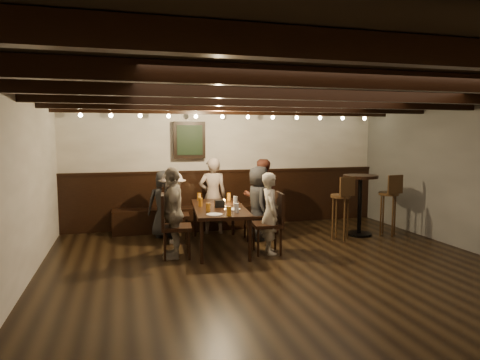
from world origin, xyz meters
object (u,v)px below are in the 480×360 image
object	(u,v)px
chair_left_far	(175,238)
person_bench_centre	(213,196)
chair_right_near	(257,224)
dining_table	(219,210)
bar_stool_right	(388,213)
person_right_far	(270,213)
person_right_near	(258,203)
high_top_table	(360,196)
person_left_far	(173,212)
chair_left_near	(175,225)
person_left_near	(173,207)
bar_stool_left	(341,216)
chair_right_far	(268,235)
person_bench_right	(261,196)
person_bench_left	(164,204)

from	to	relation	value
chair_left_far	person_bench_centre	world-z (taller)	person_bench_centre
chair_left_far	person_bench_centre	bearing A→B (deg)	154.34
chair_right_near	person_bench_centre	size ratio (longest dim) A/B	0.63
dining_table	bar_stool_right	size ratio (longest dim) A/B	1.66
person_right_far	chair_right_near	bearing A→B (deg)	1.98
person_right_near	high_top_table	world-z (taller)	person_right_near
dining_table	person_bench_centre	size ratio (longest dim) A/B	1.32
person_left_far	person_bench_centre	bearing A→B (deg)	153.43
chair_left_far	chair_right_near	distance (m)	1.70
chair_left_near	bar_stool_right	world-z (taller)	bar_stool_right
person_right_near	bar_stool_right	size ratio (longest dim) A/B	1.15
chair_left_near	person_left_near	world-z (taller)	person_left_near
person_bench_centre	high_top_table	world-z (taller)	person_bench_centre
chair_left_near	bar_stool_left	distance (m)	2.92
chair_right_near	chair_right_far	distance (m)	0.90
chair_right_far	person_right_near	distance (m)	0.97
person_left_far	person_right_far	distance (m)	1.50
person_left_near	high_top_table	distance (m)	3.41
chair_left_far	person_left_far	world-z (taller)	person_left_far
chair_left_far	chair_right_near	world-z (taller)	chair_left_far
high_top_table	chair_left_far	bearing A→B (deg)	-171.01
person_bench_right	person_right_far	distance (m)	1.36
person_bench_left	bar_stool_left	xyz separation A→B (m)	(2.99, -1.02, -0.19)
chair_right_near	dining_table	bearing A→B (deg)	122.05
chair_left_near	person_bench_right	size ratio (longest dim) A/B	0.71
person_bench_right	high_top_table	xyz separation A→B (m)	(1.70, -0.63, 0.03)
chair_right_near	bar_stool_left	bearing A→B (deg)	-99.73
person_right_far	bar_stool_right	size ratio (longest dim) A/B	1.12
dining_table	high_top_table	bearing A→B (deg)	9.75
high_top_table	person_right_near	bearing A→B (deg)	174.17
person_left_near	chair_right_far	bearing A→B (deg)	58.53
person_bench_centre	person_left_near	size ratio (longest dim) A/B	1.15
person_bench_centre	person_left_near	world-z (taller)	person_bench_centre
chair_left_far	person_left_near	distance (m)	0.96
person_left_near	person_right_far	bearing A→B (deg)	59.04
chair_right_near	person_left_far	distance (m)	1.77
bar_stool_right	person_bench_left	bearing A→B (deg)	161.07
person_bench_right	person_right_near	bearing A→B (deg)	71.57
person_right_far	bar_stool_left	distance (m)	1.59
chair_right_near	person_right_near	bearing A→B (deg)	-90.00
person_right_far	chair_left_near	bearing A→B (deg)	58.54
bar_stool_right	chair_left_near	bearing A→B (deg)	167.30
dining_table	person_left_near	distance (m)	0.87
bar_stool_right	person_right_near	bearing A→B (deg)	166.44
chair_right_far	bar_stool_left	distance (m)	1.61
chair_right_far	person_bench_centre	xyz separation A→B (m)	(-0.56, 1.57, 0.42)
dining_table	chair_right_near	world-z (taller)	chair_right_near
person_right_near	high_top_table	xyz separation A→B (m)	(1.90, -0.19, 0.08)
person_right_far	bar_stool_left	xyz separation A→B (m)	(1.49, 0.49, -0.21)
person_bench_left	person_bench_right	size ratio (longest dim) A/B	0.87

